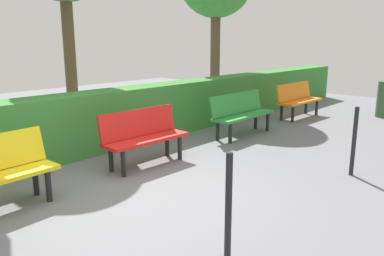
# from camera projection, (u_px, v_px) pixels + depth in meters

# --- Properties ---
(ground_plane) EXTENTS (21.67, 21.67, 0.00)m
(ground_plane) POSITION_uv_depth(u_px,v_px,m) (130.00, 196.00, 4.81)
(ground_plane) COLOR slate
(bench_orange) EXTENTS (1.54, 0.51, 0.86)m
(bench_orange) POSITION_uv_depth(u_px,v_px,m) (298.00, 98.00, 9.57)
(bench_orange) COLOR orange
(bench_orange) RESTS_ON ground_plane
(bench_green) EXTENTS (1.65, 0.47, 0.86)m
(bench_green) POSITION_uv_depth(u_px,v_px,m) (241.00, 112.00, 7.78)
(bench_green) COLOR #2D8C38
(bench_green) RESTS_ON ground_plane
(bench_red) EXTENTS (1.44, 0.49, 0.86)m
(bench_red) POSITION_uv_depth(u_px,v_px,m) (144.00, 135.00, 5.93)
(bench_red) COLOR red
(bench_red) RESTS_ON ground_plane
(hedge_row) EXTENTS (17.67, 0.60, 1.04)m
(hedge_row) POSITION_uv_depth(u_px,v_px,m) (105.00, 120.00, 6.79)
(hedge_row) COLOR #387F33
(hedge_row) RESTS_ON ground_plane
(railing_post_mid) EXTENTS (0.06, 0.06, 1.00)m
(railing_post_mid) POSITION_uv_depth(u_px,v_px,m) (354.00, 142.00, 5.45)
(railing_post_mid) COLOR black
(railing_post_mid) RESTS_ON ground_plane
(railing_post_far) EXTENTS (0.06, 0.06, 1.00)m
(railing_post_far) POSITION_uv_depth(u_px,v_px,m) (228.00, 208.00, 3.29)
(railing_post_far) COLOR black
(railing_post_far) RESTS_ON ground_plane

